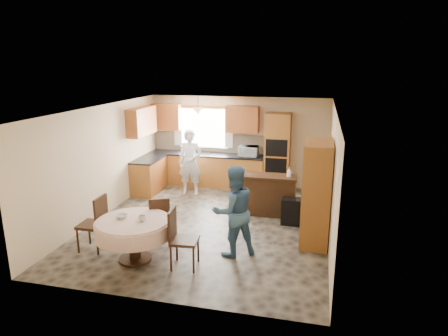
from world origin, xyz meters
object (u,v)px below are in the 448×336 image
object	(u,v)px
cupboard	(316,193)
chair_right	(179,235)
dining_table	(134,229)
chair_back	(160,218)
person_dining	(234,211)
oven_tower	(277,153)
sideboard	(269,196)
person_sink	(190,162)
chair_left	(96,221)

from	to	relation	value
cupboard	chair_right	size ratio (longest dim) A/B	1.91
dining_table	chair_back	xyz separation A→B (m)	(0.19, 0.72, -0.07)
chair_right	person_dining	world-z (taller)	person_dining
oven_tower	chair_back	xyz separation A→B (m)	(-1.82, -3.86, -0.54)
cupboard	person_dining	size ratio (longest dim) A/B	1.19
sideboard	chair_back	size ratio (longest dim) A/B	1.29
oven_tower	person_sink	distance (m)	2.35
dining_table	chair_right	world-z (taller)	chair_right
sideboard	dining_table	size ratio (longest dim) A/B	0.92
oven_tower	chair_right	xyz separation A→B (m)	(-1.14, -4.61, -0.48)
cupboard	person_sink	distance (m)	3.95
oven_tower	chair_right	size ratio (longest dim) A/B	2.04
person_sink	sideboard	bearing A→B (deg)	-31.49
cupboard	dining_table	bearing A→B (deg)	-153.46
chair_back	person_sink	world-z (taller)	person_sink
sideboard	person_sink	xyz separation A→B (m)	(-2.23, 1.00, 0.42)
sideboard	person_sink	distance (m)	2.47
person_sink	chair_left	bearing A→B (deg)	-107.95
cupboard	chair_back	size ratio (longest dim) A/B	2.09
chair_left	chair_right	world-z (taller)	chair_left
chair_back	chair_right	bearing A→B (deg)	107.19
chair_right	sideboard	bearing A→B (deg)	-28.48
oven_tower	person_dining	distance (m)	3.98
cupboard	chair_right	world-z (taller)	cupboard
cupboard	dining_table	distance (m)	3.46
person_sink	person_dining	xyz separation A→B (m)	(1.84, -3.13, -0.03)
oven_tower	chair_left	world-z (taller)	oven_tower
person_dining	oven_tower	bearing A→B (deg)	-129.97
oven_tower	cupboard	distance (m)	3.23
chair_left	chair_back	bearing A→B (deg)	115.89
person_sink	cupboard	bearing A→B (deg)	-41.58
chair_left	person_dining	distance (m)	2.56
sideboard	chair_right	bearing A→B (deg)	-113.44
cupboard	dining_table	size ratio (longest dim) A/B	1.49
oven_tower	person_sink	xyz separation A→B (m)	(-2.19, -0.83, -0.20)
sideboard	person_dining	distance (m)	2.20
chair_left	person_sink	xyz separation A→B (m)	(0.66, 3.56, 0.28)
chair_left	cupboard	bearing A→B (deg)	107.93
dining_table	chair_left	bearing A→B (deg)	167.01
cupboard	dining_table	xyz separation A→B (m)	(-3.07, -1.53, -0.40)
cupboard	chair_back	xyz separation A→B (m)	(-2.89, -0.81, -0.47)
sideboard	chair_back	world-z (taller)	chair_back
cupboard	chair_back	distance (m)	3.04
person_dining	chair_left	bearing A→B (deg)	-25.25
oven_tower	chair_left	distance (m)	5.25
dining_table	chair_back	bearing A→B (deg)	75.49
chair_back	cupboard	bearing A→B (deg)	171.25
sideboard	person_sink	bearing A→B (deg)	155.32
oven_tower	dining_table	distance (m)	5.02
chair_right	person_dining	distance (m)	1.06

